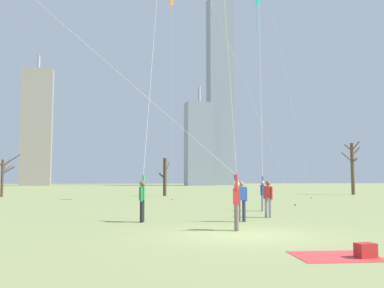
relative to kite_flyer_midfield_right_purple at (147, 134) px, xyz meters
The scene contains 15 objects.
ground_plane 7.15m from the kite_flyer_midfield_right_purple, 70.49° to the right, with size 400.00×400.00×0.00m, color #848E56.
kite_flyer_midfield_right_purple is the anchor object (origin of this frame).
kite_flyer_foreground_right_blue 1.19m from the kite_flyer_midfield_right_purple, 82.97° to the right, with size 15.83×5.51×16.29m.
kite_flyer_midfield_left_green 6.10m from the kite_flyer_midfield_right_purple, 71.35° to the right, with size 3.29×6.42×10.45m.
kite_flyer_far_back_teal 9.51m from the kite_flyer_midfield_right_purple, 34.97° to the left, with size 5.00×10.64×17.36m.
bystander_strolling_midfield 6.02m from the kite_flyer_midfield_right_purple, ahead, with size 0.33×0.47×1.62m.
distant_kite_low_near_trees_white 13.79m from the kite_flyer_midfield_right_purple, 55.54° to the left, with size 6.11×1.62×14.95m.
distant_kite_drifting_right_orange 24.51m from the kite_flyer_midfield_right_purple, 75.62° to the left, with size 1.16×4.98×19.52m.
picnic_spot 10.88m from the kite_flyer_midfield_right_purple, 72.94° to the right, with size 2.00×1.67×0.31m.
bare_tree_right_of_center 36.59m from the kite_flyer_midfield_right_purple, 41.38° to the left, with size 2.69×2.96×6.16m.
bare_tree_far_right_edge 29.11m from the kite_flyer_midfield_right_purple, 111.10° to the left, with size 2.33×1.83×4.27m.
bare_tree_left_of_center 26.56m from the kite_flyer_midfield_right_purple, 77.66° to the left, with size 1.33×1.64×4.01m.
skyline_slender_spire 114.49m from the kite_flyer_midfield_right_purple, 73.43° to the left, with size 8.82×5.46×32.05m.
skyline_tall_tower 122.57m from the kite_flyer_midfield_right_purple, 98.43° to the left, with size 9.27×5.12×41.66m.
skyline_mid_tower_right 130.68m from the kite_flyer_midfield_right_purple, 70.23° to the left, with size 8.63×5.29×66.61m.
Camera 1 is at (-4.59, -11.87, 1.63)m, focal length 38.76 mm.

